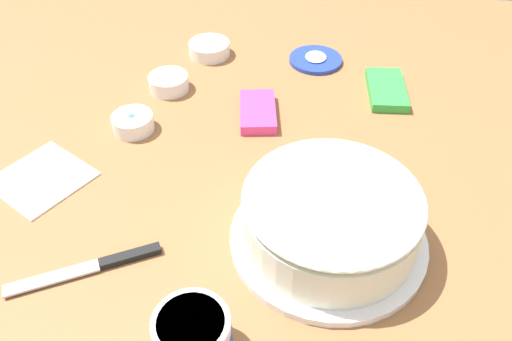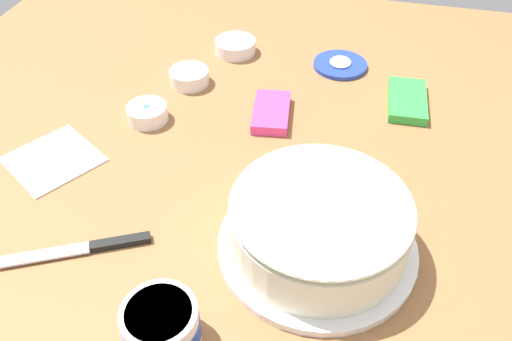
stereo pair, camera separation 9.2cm
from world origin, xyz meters
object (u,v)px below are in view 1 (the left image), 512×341
(frosting_tub_lid, at_px, (316,59))
(sprinkle_bowl_pink, at_px, (209,48))
(spreading_knife, at_px, (99,265))
(candy_box_lower, at_px, (258,112))
(sprinkle_bowl_blue, at_px, (133,122))
(paper_napkin, at_px, (42,178))
(frosted_cake, at_px, (331,217))
(frosting_tub, at_px, (193,336))
(candy_box_upper, at_px, (387,90))
(sprinkle_bowl_green, at_px, (169,82))

(frosting_tub_lid, relative_size, sprinkle_bowl_pink, 1.27)
(spreading_knife, relative_size, candy_box_lower, 1.65)
(frosting_tub_lid, height_order, sprinkle_bowl_blue, sprinkle_bowl_blue)
(paper_napkin, bearing_deg, candy_box_lower, -58.04)
(sprinkle_bowl_pink, relative_size, paper_napkin, 0.66)
(frosted_cake, xyz_separation_m, paper_napkin, (0.09, 0.52, -0.05))
(frosting_tub, height_order, candy_box_upper, frosting_tub)
(sprinkle_bowl_pink, height_order, candy_box_upper, sprinkle_bowl_pink)
(sprinkle_bowl_pink, relative_size, sprinkle_bowl_blue, 1.20)
(frosted_cake, bearing_deg, candy_box_lower, 24.12)
(frosting_tub, height_order, sprinkle_bowl_green, frosting_tub)
(frosting_tub, relative_size, frosting_tub_lid, 0.82)
(sprinkle_bowl_pink, relative_size, sprinkle_bowl_green, 1.13)
(sprinkle_bowl_green, height_order, candy_box_upper, sprinkle_bowl_green)
(frosting_tub, bearing_deg, spreading_knife, 55.05)
(frosted_cake, xyz_separation_m, sprinkle_bowl_pink, (0.56, 0.29, -0.04))
(candy_box_upper, bearing_deg, spreading_knife, 135.23)
(frosted_cake, bearing_deg, paper_napkin, 79.80)
(sprinkle_bowl_blue, bearing_deg, candy_box_upper, -70.61)
(spreading_knife, xyz_separation_m, candy_box_lower, (0.41, -0.20, 0.01))
(sprinkle_bowl_pink, xyz_separation_m, sprinkle_bowl_blue, (-0.31, 0.10, 0.00))
(frosted_cake, relative_size, sprinkle_bowl_blue, 3.81)
(candy_box_upper, relative_size, paper_napkin, 1.00)
(paper_napkin, bearing_deg, frosted_cake, -100.20)
(sprinkle_bowl_green, height_order, paper_napkin, sprinkle_bowl_green)
(frosting_tub, distance_m, sprinkle_bowl_pink, 0.78)
(sprinkle_bowl_pink, xyz_separation_m, candy_box_lower, (-0.24, -0.14, -0.01))
(frosting_tub, height_order, spreading_knife, frosting_tub)
(sprinkle_bowl_pink, distance_m, sprinkle_bowl_blue, 0.33)
(frosted_cake, distance_m, frosting_tub_lid, 0.56)
(frosting_tub_lid, distance_m, sprinkle_bowl_pink, 0.26)
(frosting_tub_lid, xyz_separation_m, candy_box_upper, (-0.12, -0.16, 0.00))
(frosting_tub, bearing_deg, sprinkle_bowl_blue, 24.76)
(frosting_tub, xyz_separation_m, sprinkle_bowl_blue, (0.46, 0.21, -0.02))
(sprinkle_bowl_pink, bearing_deg, spreading_knife, 174.60)
(sprinkle_bowl_blue, height_order, sprinkle_bowl_green, same)
(candy_box_lower, relative_size, paper_napkin, 0.89)
(spreading_knife, bearing_deg, frosting_tub, -124.95)
(frosting_tub_lid, relative_size, candy_box_upper, 0.84)
(frosted_cake, xyz_separation_m, frosting_tub_lid, (0.56, 0.03, -0.05))
(frosting_tub_lid, xyz_separation_m, paper_napkin, (-0.46, 0.49, -0.00))
(frosting_tub, xyz_separation_m, candy_box_upper, (0.65, -0.31, -0.03))
(spreading_knife, xyz_separation_m, paper_napkin, (0.18, 0.17, -0.00))
(spreading_knife, height_order, sprinkle_bowl_green, sprinkle_bowl_green)
(frosting_tub, bearing_deg, candy_box_lower, -3.41)
(candy_box_lower, bearing_deg, sprinkle_bowl_green, 61.36)
(candy_box_lower, xyz_separation_m, paper_napkin, (-0.23, 0.37, -0.01))
(spreading_knife, distance_m, candy_box_upper, 0.71)
(sprinkle_bowl_blue, relative_size, candy_box_lower, 0.62)
(spreading_knife, relative_size, sprinkle_bowl_blue, 2.65)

